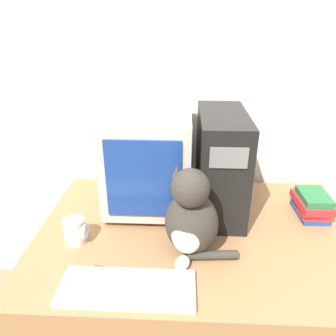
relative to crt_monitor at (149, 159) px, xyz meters
name	(u,v)px	position (x,y,z in m)	size (l,w,h in m)	color
wall_back	(199,76)	(0.22, 0.30, 0.32)	(7.00, 0.05, 2.50)	silver
desk	(195,293)	(0.22, -0.21, -0.58)	(1.33, 0.90, 0.70)	#9E7047
crt_monitor	(149,159)	(0.00, 0.00, 0.00)	(0.37, 0.43, 0.44)	#BCB7AD
computer_tower	(220,163)	(0.32, -0.02, 0.00)	(0.20, 0.45, 0.45)	black
keyboard	(127,288)	(-0.02, -0.55, -0.22)	(0.44, 0.17, 0.02)	silver
cat	(191,218)	(0.19, -0.35, -0.07)	(0.29, 0.25, 0.36)	#38332D
book_stack	(312,204)	(0.73, -0.06, -0.18)	(0.14, 0.20, 0.11)	#234793
pen	(113,269)	(-0.09, -0.46, -0.22)	(0.13, 0.03, 0.01)	maroon
mug	(76,231)	(-0.26, -0.30, -0.18)	(0.09, 0.08, 0.10)	white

